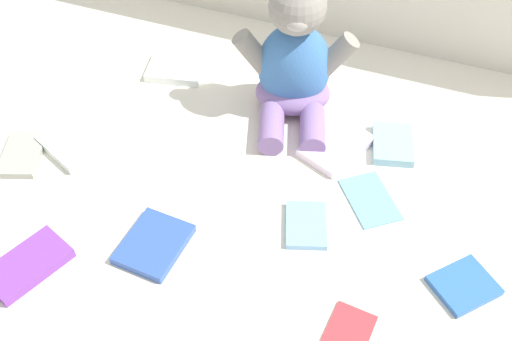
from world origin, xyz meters
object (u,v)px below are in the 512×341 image
at_px(book_case_10, 393,144).
at_px(book_case_2, 370,199).
at_px(book_case_4, 347,336).
at_px(book_case_8, 154,244).
at_px(teddy_bear, 294,64).
at_px(book_case_6, 176,69).
at_px(book_case_0, 464,285).
at_px(book_case_3, 306,225).
at_px(book_case_5, 336,146).
at_px(book_case_1, 69,146).
at_px(book_case_9, 28,265).
at_px(book_case_7, 22,155).

bearing_deg(book_case_10, book_case_2, 72.30).
height_order(book_case_4, book_case_8, book_case_8).
relative_size(teddy_bear, book_case_6, 2.50).
height_order(book_case_0, book_case_10, book_case_10).
bearing_deg(book_case_8, book_case_3, 33.78).
xyz_separation_m(book_case_0, book_case_5, (-0.28, 0.23, 0.00)).
distance_m(book_case_1, book_case_5, 0.52).
height_order(book_case_4, book_case_6, book_case_6).
relative_size(book_case_2, book_case_3, 1.21).
height_order(book_case_1, book_case_2, book_case_1).
relative_size(teddy_bear, book_case_3, 3.00).
distance_m(book_case_0, book_case_2, 0.23).
distance_m(book_case_1, book_case_3, 0.49).
xyz_separation_m(book_case_4, book_case_9, (-0.53, -0.06, 0.01)).
distance_m(book_case_0, book_case_4, 0.22).
relative_size(teddy_bear, book_case_9, 2.22).
height_order(book_case_5, book_case_7, book_case_5).
bearing_deg(book_case_6, book_case_1, -28.65).
relative_size(book_case_6, book_case_10, 1.11).
bearing_deg(book_case_0, book_case_6, 15.40).
height_order(book_case_3, book_case_6, book_case_6).
bearing_deg(book_case_6, book_case_4, 35.06).
height_order(book_case_2, book_case_5, book_case_5).
xyz_separation_m(book_case_0, book_case_1, (-0.77, 0.05, 0.00)).
bearing_deg(book_case_8, book_case_5, 59.95).
distance_m(book_case_0, book_case_7, 0.84).
distance_m(teddy_bear, book_case_0, 0.53).
distance_m(teddy_bear, book_case_5, 0.18).
bearing_deg(book_case_5, book_case_1, -136.41).
xyz_separation_m(book_case_3, book_case_7, (-0.57, -0.03, 0.00)).
distance_m(book_case_1, book_case_10, 0.64).
bearing_deg(book_case_10, book_case_9, 29.96).
bearing_deg(book_case_9, book_case_5, 69.60).
relative_size(book_case_1, book_case_9, 0.90).
bearing_deg(teddy_bear, book_case_3, -84.91).
bearing_deg(book_case_1, book_case_8, -96.07).
bearing_deg(book_case_4, book_case_6, -38.03).
height_order(book_case_0, book_case_8, book_case_8).
relative_size(book_case_5, book_case_7, 1.18).
relative_size(teddy_bear, book_case_10, 2.78).
relative_size(book_case_0, book_case_3, 0.96).
xyz_separation_m(teddy_bear, book_case_4, (0.25, -0.48, -0.11)).
relative_size(book_case_1, book_case_10, 1.13).
bearing_deg(book_case_6, book_case_5, 63.01).
distance_m(book_case_4, book_case_6, 0.72).
bearing_deg(book_case_2, book_case_7, -26.55).
bearing_deg(book_case_6, teddy_bear, 74.39).
xyz_separation_m(teddy_bear, book_case_1, (-0.37, -0.28, -0.10)).
height_order(book_case_0, book_case_7, book_case_7).
bearing_deg(book_case_6, book_case_7, -36.94).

